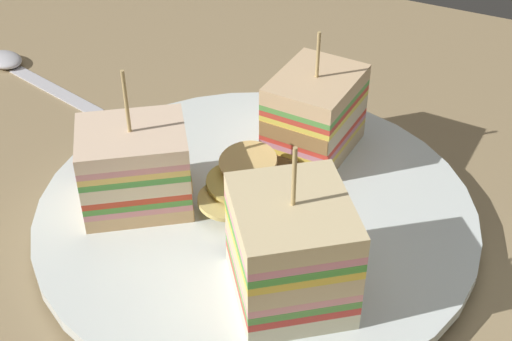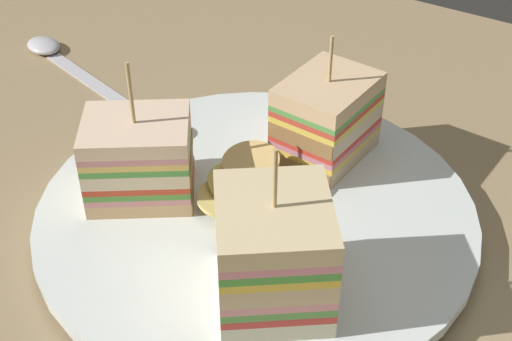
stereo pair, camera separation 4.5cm
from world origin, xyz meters
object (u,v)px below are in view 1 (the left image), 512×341
at_px(plate, 256,214).
at_px(spoon, 17,67).
at_px(sandwich_wedge_1, 135,168).
at_px(sandwich_wedge_2, 291,250).
at_px(chip_pile, 244,194).
at_px(sandwich_wedge_0, 314,114).

xyz_separation_m(plate, spoon, (0.28, -0.09, -0.01)).
distance_m(sandwich_wedge_1, sandwich_wedge_2, 0.12).
bearing_deg(sandwich_wedge_2, sandwich_wedge_1, 38.39).
bearing_deg(plate, sandwich_wedge_1, 21.30).
height_order(sandwich_wedge_1, spoon, sandwich_wedge_1).
distance_m(sandwich_wedge_1, chip_pile, 0.07).
bearing_deg(sandwich_wedge_2, chip_pile, 8.78).
relative_size(sandwich_wedge_1, sandwich_wedge_2, 0.97).
distance_m(sandwich_wedge_1, spoon, 0.24).
bearing_deg(chip_pile, sandwich_wedge_0, -100.32).
bearing_deg(sandwich_wedge_0, chip_pile, -6.84).
relative_size(chip_pile, spoon, 0.52).
height_order(plate, chip_pile, chip_pile).
relative_size(plate, sandwich_wedge_1, 2.92).
xyz_separation_m(sandwich_wedge_2, spoon, (0.33, -0.15, -0.04)).
distance_m(sandwich_wedge_2, spoon, 0.36).
height_order(plate, sandwich_wedge_0, sandwich_wedge_0).
relative_size(plate, sandwich_wedge_0, 3.10).
relative_size(sandwich_wedge_1, chip_pile, 1.31).
height_order(sandwich_wedge_0, spoon, sandwich_wedge_0).
bearing_deg(chip_pile, sandwich_wedge_1, 19.05).
relative_size(sandwich_wedge_0, sandwich_wedge_1, 0.94).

